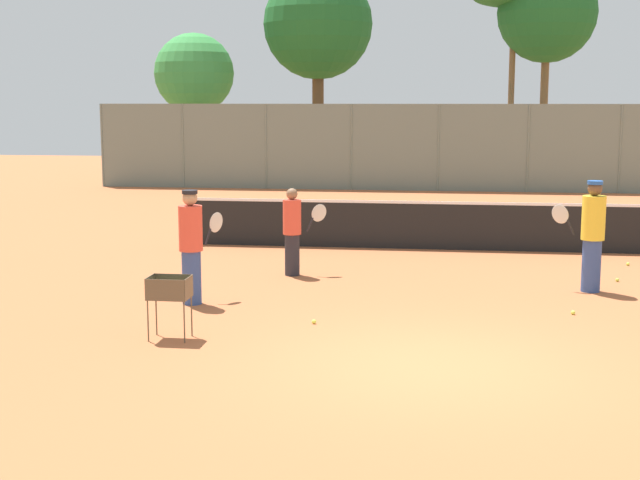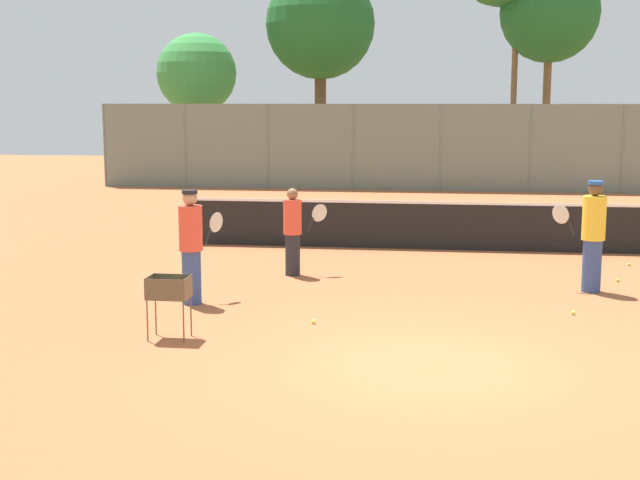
% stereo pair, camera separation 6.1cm
% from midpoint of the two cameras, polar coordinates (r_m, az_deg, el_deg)
% --- Properties ---
extents(ground_plane, '(80.00, 80.00, 0.00)m').
position_cam_midpoint_polar(ground_plane, '(11.24, 7.06, -8.00)').
color(ground_plane, '#B26038').
extents(tennis_net, '(11.09, 0.10, 1.07)m').
position_cam_midpoint_polar(tennis_net, '(19.75, 7.53, 0.99)').
color(tennis_net, '#26592D').
rests_on(tennis_net, ground_plane).
extents(back_fence, '(25.46, 0.08, 3.14)m').
position_cam_midpoint_polar(back_fence, '(32.60, 7.78, 5.87)').
color(back_fence, slate).
rests_on(back_fence, ground_plane).
extents(tree_0, '(4.00, 4.00, 8.75)m').
position_cam_midpoint_polar(tree_0, '(38.14, 14.54, 13.85)').
color(tree_0, brown).
rests_on(tree_0, ground_plane).
extents(tree_1, '(4.53, 4.53, 8.64)m').
position_cam_midpoint_polar(tree_1, '(37.91, 0.07, 13.58)').
color(tree_1, brown).
rests_on(tree_1, ground_plane).
extents(tree_2, '(3.29, 3.29, 6.02)m').
position_cam_midpoint_polar(tree_2, '(37.82, -7.86, 10.48)').
color(tree_2, brown).
rests_on(tree_2, ground_plane).
extents(tree_4, '(3.36, 3.36, 7.82)m').
position_cam_midpoint_polar(tree_4, '(38.06, 12.53, 14.72)').
color(tree_4, brown).
rests_on(tree_4, ground_plane).
extents(player_white_outfit, '(0.83, 0.49, 1.65)m').
position_cam_midpoint_polar(player_white_outfit, '(16.67, -1.63, 0.60)').
color(player_white_outfit, '#26262D').
rests_on(player_white_outfit, ground_plane).
extents(player_red_cap, '(0.61, 0.83, 1.85)m').
position_cam_midpoint_polar(player_red_cap, '(14.44, -8.12, -0.33)').
color(player_red_cap, '#334C8C').
rests_on(player_red_cap, ground_plane).
extents(player_yellow_shirt, '(0.92, 0.48, 1.91)m').
position_cam_midpoint_polar(player_yellow_shirt, '(15.90, 17.17, 0.33)').
color(player_yellow_shirt, '#334C8C').
rests_on(player_yellow_shirt, ground_plane).
extents(ball_cart, '(0.56, 0.41, 0.88)m').
position_cam_midpoint_polar(ball_cart, '(12.40, -9.50, -3.33)').
color(ball_cart, brown).
rests_on(ball_cart, ground_plane).
extents(tennis_ball_0, '(0.07, 0.07, 0.07)m').
position_cam_midpoint_polar(tennis_ball_0, '(14.26, 16.01, -4.50)').
color(tennis_ball_0, '#D1E54C').
rests_on(tennis_ball_0, ground_plane).
extents(tennis_ball_1, '(0.07, 0.07, 0.07)m').
position_cam_midpoint_polar(tennis_ball_1, '(17.06, 18.63, -2.45)').
color(tennis_ball_1, '#D1E54C').
rests_on(tennis_ball_1, ground_plane).
extents(tennis_ball_2, '(0.07, 0.07, 0.07)m').
position_cam_midpoint_polar(tennis_ball_2, '(13.18, -0.29, -5.24)').
color(tennis_ball_2, '#D1E54C').
rests_on(tennis_ball_2, ground_plane).
extents(tennis_ball_6, '(0.07, 0.07, 0.07)m').
position_cam_midpoint_polar(tennis_ball_6, '(18.77, 19.26, -1.48)').
color(tennis_ball_6, '#D1E54C').
rests_on(tennis_ball_6, ground_plane).
extents(parked_car, '(4.20, 1.70, 1.60)m').
position_cam_midpoint_polar(parked_car, '(36.13, 10.72, 4.65)').
color(parked_car, '#3F4C8C').
rests_on(parked_car, ground_plane).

